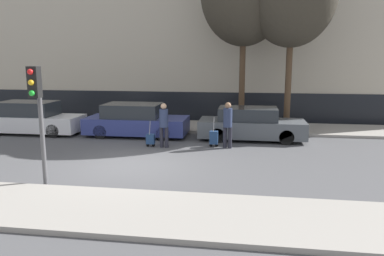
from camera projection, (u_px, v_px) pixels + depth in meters
name	position (u px, v px, depth m)	size (l,w,h in m)	color
ground_plane	(132.00, 165.00, 12.15)	(80.00, 80.00, 0.00)	#4C4C4F
sidewalk_near	(81.00, 208.00, 8.50)	(28.00, 2.50, 0.12)	gray
sidewalk_far	(174.00, 126.00, 18.95)	(28.00, 3.00, 0.12)	gray
building_facade	(186.00, 5.00, 21.56)	(28.00, 3.43, 12.93)	#B7AD99
parked_car_0	(32.00, 119.00, 17.27)	(4.53, 1.73, 1.48)	silver
parked_car_1	(136.00, 121.00, 16.73)	(4.50, 1.91, 1.44)	navy
parked_car_2	(251.00, 125.00, 15.93)	(4.46, 1.76, 1.38)	#4C5156
pedestrian_left	(164.00, 122.00, 14.44)	(0.35, 0.34, 1.73)	#23232D
trolley_left	(151.00, 139.00, 14.67)	(0.34, 0.29, 1.04)	navy
pedestrian_right	(228.00, 122.00, 14.33)	(0.35, 0.34, 1.78)	#23232D
trolley_right	(214.00, 138.00, 14.63)	(0.34, 0.29, 1.17)	navy
traffic_light	(37.00, 102.00, 9.68)	(0.28, 0.47, 3.22)	#515154
parked_bicycle	(251.00, 120.00, 18.15)	(1.77, 0.06, 0.96)	black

